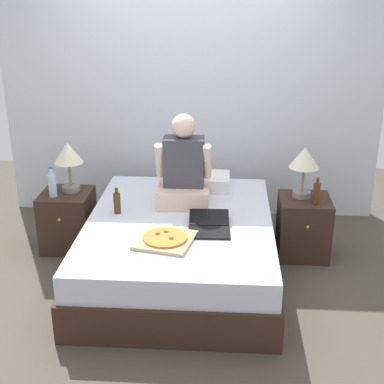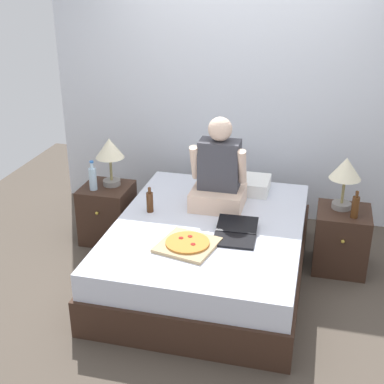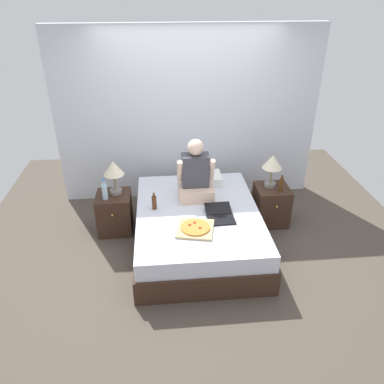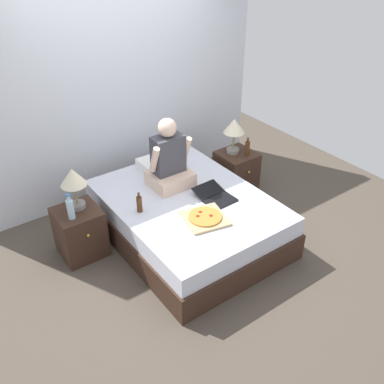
# 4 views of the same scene
# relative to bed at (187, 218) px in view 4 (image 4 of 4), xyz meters

# --- Properties ---
(ground_plane) EXTENTS (5.77, 5.77, 0.00)m
(ground_plane) POSITION_rel_bed_xyz_m (0.00, 0.00, -0.25)
(ground_plane) COLOR #4C4238
(wall_back) EXTENTS (3.77, 0.12, 2.50)m
(wall_back) POSITION_rel_bed_xyz_m (0.00, 1.36, 1.00)
(wall_back) COLOR silver
(wall_back) RESTS_ON ground
(bed) EXTENTS (1.53, 2.01, 0.51)m
(bed) POSITION_rel_bed_xyz_m (0.00, 0.00, 0.00)
(bed) COLOR #382319
(bed) RESTS_ON ground
(nightstand_left) EXTENTS (0.44, 0.47, 0.54)m
(nightstand_left) POSITION_rel_bed_xyz_m (-1.06, 0.43, 0.02)
(nightstand_left) COLOR #382319
(nightstand_left) RESTS_ON ground
(lamp_on_left_nightstand) EXTENTS (0.26, 0.26, 0.45)m
(lamp_on_left_nightstand) POSITION_rel_bed_xyz_m (-1.02, 0.48, 0.61)
(lamp_on_left_nightstand) COLOR gray
(lamp_on_left_nightstand) RESTS_ON nightstand_left
(water_bottle) EXTENTS (0.07, 0.07, 0.28)m
(water_bottle) POSITION_rel_bed_xyz_m (-1.14, 0.34, 0.40)
(water_bottle) COLOR silver
(water_bottle) RESTS_ON nightstand_left
(nightstand_right) EXTENTS (0.44, 0.47, 0.54)m
(nightstand_right) POSITION_rel_bed_xyz_m (1.06, 0.43, 0.02)
(nightstand_right) COLOR #382319
(nightstand_right) RESTS_ON ground
(lamp_on_right_nightstand) EXTENTS (0.26, 0.26, 0.45)m
(lamp_on_right_nightstand) POSITION_rel_bed_xyz_m (1.03, 0.48, 0.61)
(lamp_on_right_nightstand) COLOR gray
(lamp_on_right_nightstand) RESTS_ON nightstand_right
(beer_bottle) EXTENTS (0.06, 0.06, 0.23)m
(beer_bottle) POSITION_rel_bed_xyz_m (1.13, 0.33, 0.38)
(beer_bottle) COLOR #512D14
(beer_bottle) RESTS_ON nightstand_right
(pillow) EXTENTS (0.52, 0.34, 0.12)m
(pillow) POSITION_rel_bed_xyz_m (0.14, 0.72, 0.32)
(pillow) COLOR white
(pillow) RESTS_ON bed
(person_seated) EXTENTS (0.47, 0.40, 0.78)m
(person_seated) POSITION_rel_bed_xyz_m (0.01, 0.35, 0.54)
(person_seated) COLOR beige
(person_seated) RESTS_ON bed
(laptop) EXTENTS (0.33, 0.43, 0.07)m
(laptop) POSITION_rel_bed_xyz_m (0.25, -0.18, 0.28)
(laptop) COLOR black
(laptop) RESTS_ON bed
(pizza_box) EXTENTS (0.48, 0.48, 0.05)m
(pizza_box) POSITION_rel_bed_xyz_m (-0.07, -0.41, 0.28)
(pizza_box) COLOR tan
(pizza_box) RESTS_ON bed
(beer_bottle_on_bed) EXTENTS (0.06, 0.06, 0.22)m
(beer_bottle_on_bed) POSITION_rel_bed_xyz_m (-0.53, 0.09, 0.35)
(beer_bottle_on_bed) COLOR #4C2811
(beer_bottle_on_bed) RESTS_ON bed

